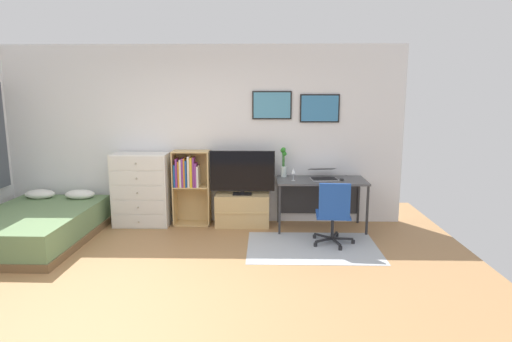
{
  "coord_description": "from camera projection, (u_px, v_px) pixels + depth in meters",
  "views": [
    {
      "loc": [
        0.98,
        -4.17,
        1.99
      ],
      "look_at": [
        0.85,
        1.5,
        0.96
      ],
      "focal_mm": 30.36,
      "sensor_mm": 36.0,
      "label": 1
    }
  ],
  "objects": [
    {
      "name": "computer_mouse",
      "position": [
        342.0,
        179.0,
        6.27
      ],
      "size": [
        0.06,
        0.1,
        0.03
      ],
      "primitive_type": "ellipsoid",
      "color": "#262628",
      "rests_on": "desk"
    },
    {
      "name": "bed",
      "position": [
        35.0,
        226.0,
        5.83
      ],
      "size": [
        1.42,
        2.04,
        0.56
      ],
      "rotation": [
        0.0,
        0.0,
        -0.01
      ],
      "color": "brown",
      "rests_on": "ground_plane"
    },
    {
      "name": "office_chair",
      "position": [
        333.0,
        212.0,
        5.65
      ],
      "size": [
        0.57,
        0.58,
        0.86
      ],
      "rotation": [
        0.0,
        0.0,
        -0.08
      ],
      "color": "#232326",
      "rests_on": "ground_plane"
    },
    {
      "name": "laptop",
      "position": [
        323.0,
        174.0,
        6.38
      ],
      "size": [
        0.42,
        0.45,
        0.17
      ],
      "rotation": [
        0.0,
        0.0,
        0.1
      ],
      "color": "#B7B7BC",
      "rests_on": "desk"
    },
    {
      "name": "wine_glass",
      "position": [
        293.0,
        171.0,
        6.23
      ],
      "size": [
        0.07,
        0.07,
        0.18
      ],
      "color": "silver",
      "rests_on": "desk"
    },
    {
      "name": "tv_stand",
      "position": [
        243.0,
        210.0,
        6.56
      ],
      "size": [
        0.81,
        0.41,
        0.48
      ],
      "color": "tan",
      "rests_on": "ground_plane"
    },
    {
      "name": "desk",
      "position": [
        321.0,
        187.0,
        6.43
      ],
      "size": [
        1.3,
        0.65,
        0.74
      ],
      "color": "#4C4C4F",
      "rests_on": "ground_plane"
    },
    {
      "name": "wall_back_with_posters",
      "position": [
        203.0,
        135.0,
        6.63
      ],
      "size": [
        6.12,
        0.09,
        2.7
      ],
      "color": "white",
      "rests_on": "ground_plane"
    },
    {
      "name": "bamboo_vase",
      "position": [
        284.0,
        163.0,
        6.5
      ],
      "size": [
        0.1,
        0.11,
        0.45
      ],
      "color": "silver",
      "rests_on": "desk"
    },
    {
      "name": "television",
      "position": [
        242.0,
        173.0,
        6.43
      ],
      "size": [
        0.97,
        0.16,
        0.66
      ],
      "color": "black",
      "rests_on": "tv_stand"
    },
    {
      "name": "area_rug",
      "position": [
        313.0,
        247.0,
        5.65
      ],
      "size": [
        1.7,
        1.2,
        0.01
      ],
      "primitive_type": "cube",
      "color": "#B2B7BC",
      "rests_on": "ground_plane"
    },
    {
      "name": "bookshelf",
      "position": [
        189.0,
        180.0,
        6.54
      ],
      "size": [
        0.55,
        0.3,
        1.13
      ],
      "color": "tan",
      "rests_on": "ground_plane"
    },
    {
      "name": "ground_plane",
      "position": [
        171.0,
        288.0,
        4.48
      ],
      "size": [
        7.2,
        7.2,
        0.0
      ],
      "primitive_type": "plane",
      "color": "#A87A4C"
    },
    {
      "name": "dresser",
      "position": [
        142.0,
        190.0,
        6.52
      ],
      "size": [
        0.83,
        0.46,
        1.1
      ],
      "color": "white",
      "rests_on": "ground_plane"
    }
  ]
}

